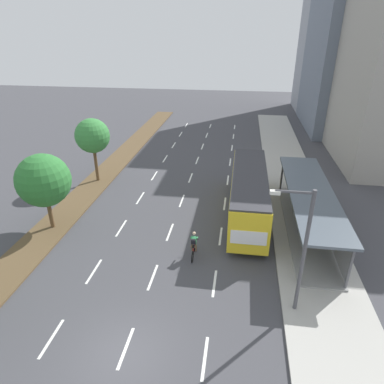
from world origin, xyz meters
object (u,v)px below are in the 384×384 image
bus (249,190)px  bus_shelter (313,206)px  cyclist (194,246)px  streetlight (301,245)px  median_tree_second (43,180)px  median_tree_third (92,136)px

bus → bus_shelter: bearing=-18.8°
cyclist → streetlight: streetlight is taller
median_tree_second → streetlight: 16.59m
bus_shelter → cyclist: bus_shelter is taller
bus → cyclist: (-3.23, -5.65, -1.28)m
median_tree_third → streetlight: (15.72, -13.70, -0.39)m
median_tree_second → median_tree_third: median_tree_third is taller
median_tree_second → cyclist: bearing=-10.0°
bus_shelter → streetlight: (-2.11, -7.86, 2.02)m
cyclist → median_tree_third: size_ratio=0.32×
bus → cyclist: bus is taller
bus_shelter → streetlight: bearing=-105.0°
bus_shelter → cyclist: (-7.51, -4.19, -1.08)m
median_tree_second → streetlight: (15.66, -5.48, 0.23)m
bus → cyclist: size_ratio=6.20×
median_tree_second → median_tree_third: 8.24m
cyclist → streetlight: (5.40, -3.67, 3.10)m
bus_shelter → median_tree_second: size_ratio=2.44×
streetlight → cyclist: bearing=145.8°
cyclist → streetlight: 7.23m
bus_shelter → median_tree_third: median_tree_third is taller
median_tree_third → cyclist: bearing=-44.2°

